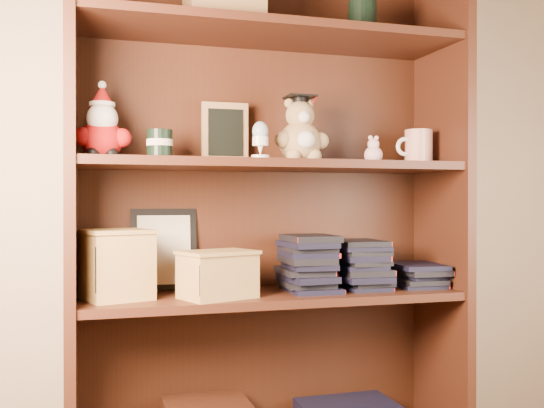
{
  "coord_description": "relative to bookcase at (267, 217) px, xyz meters",
  "views": [
    {
      "loc": [
        -0.42,
        -0.55,
        0.83
      ],
      "look_at": [
        0.13,
        1.3,
        0.82
      ],
      "focal_mm": 42.0,
      "sensor_mm": 36.0,
      "label": 1
    }
  ],
  "objects": [
    {
      "name": "bookcase",
      "position": [
        0.0,
        0.0,
        0.0
      ],
      "size": [
        1.2,
        0.35,
        1.6
      ],
      "color": "#411F12",
      "rests_on": "ground"
    },
    {
      "name": "shelf_lower",
      "position": [
        0.0,
        -0.05,
        -0.24
      ],
      "size": [
        1.14,
        0.33,
        0.02
      ],
      "color": "#411F12",
      "rests_on": "ground"
    },
    {
      "name": "shelf_upper",
      "position": [
        0.0,
        -0.05,
        0.16
      ],
      "size": [
        1.14,
        0.33,
        0.02
      ],
      "color": "#411F12",
      "rests_on": "ground"
    },
    {
      "name": "santa_plush",
      "position": [
        -0.5,
        -0.06,
        0.25
      ],
      "size": [
        0.16,
        0.12,
        0.23
      ],
      "color": "#A50F0F",
      "rests_on": "shelf_upper"
    },
    {
      "name": "teachers_tin",
      "position": [
        -0.34,
        -0.05,
        0.21
      ],
      "size": [
        0.08,
        0.08,
        0.09
      ],
      "color": "black",
      "rests_on": "shelf_upper"
    },
    {
      "name": "chalkboard_plaque",
      "position": [
        -0.12,
        0.06,
        0.26
      ],
      "size": [
        0.15,
        0.08,
        0.19
      ],
      "color": "#9E7547",
      "rests_on": "shelf_upper"
    },
    {
      "name": "egg_cup",
      "position": [
        -0.06,
        -0.13,
        0.23
      ],
      "size": [
        0.05,
        0.05,
        0.11
      ],
      "color": "white",
      "rests_on": "shelf_upper"
    },
    {
      "name": "grad_teddy_bear",
      "position": [
        0.09,
        -0.06,
        0.25
      ],
      "size": [
        0.17,
        0.15,
        0.21
      ],
      "color": "#A68657",
      "rests_on": "shelf_upper"
    },
    {
      "name": "pink_figurine",
      "position": [
        0.34,
        -0.05,
        0.21
      ],
      "size": [
        0.06,
        0.06,
        0.09
      ],
      "color": "beige",
      "rests_on": "shelf_upper"
    },
    {
      "name": "teacher_mug",
      "position": [
        0.5,
        -0.05,
        0.23
      ],
      "size": [
        0.13,
        0.09,
        0.11
      ],
      "color": "silver",
      "rests_on": "shelf_upper"
    },
    {
      "name": "certificate_frame",
      "position": [
        -0.31,
        0.09,
        -0.1
      ],
      "size": [
        0.2,
        0.05,
        0.25
      ],
      "color": "black",
      "rests_on": "shelf_lower"
    },
    {
      "name": "treats_box",
      "position": [
        -0.46,
        -0.05,
        -0.13
      ],
      "size": [
        0.23,
        0.23,
        0.2
      ],
      "color": "tan",
      "rests_on": "shelf_lower"
    },
    {
      "name": "pencils_box",
      "position": [
        -0.18,
        -0.12,
        -0.16
      ],
      "size": [
        0.25,
        0.21,
        0.14
      ],
      "color": "tan",
      "rests_on": "shelf_lower"
    },
    {
      "name": "book_stack_left",
      "position": [
        0.12,
        -0.05,
        -0.15
      ],
      "size": [
        0.14,
        0.2,
        0.16
      ],
      "color": "black",
      "rests_on": "shelf_lower"
    },
    {
      "name": "book_stack_mid",
      "position": [
        0.3,
        -0.05,
        -0.15
      ],
      "size": [
        0.14,
        0.2,
        0.16
      ],
      "color": "black",
      "rests_on": "shelf_lower"
    },
    {
      "name": "book_stack_right",
      "position": [
        0.5,
        -0.05,
        -0.19
      ],
      "size": [
        0.14,
        0.2,
        0.08
      ],
      "color": "black",
      "rests_on": "shelf_lower"
    }
  ]
}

